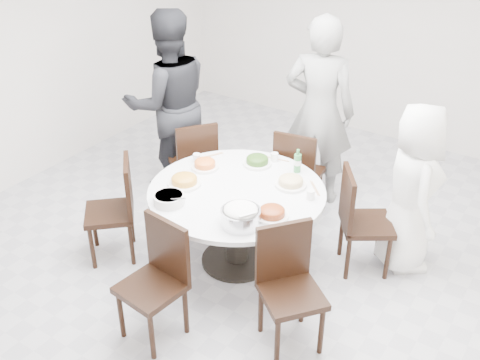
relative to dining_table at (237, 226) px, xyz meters
The scene contains 23 objects.
floor 0.50m from the dining_table, 56.85° to the left, with size 6.00×6.00×0.01m, color #B7B6BC.
wall_back 3.43m from the dining_table, 86.89° to the left, with size 6.00×0.01×2.80m, color silver.
wall_left 3.01m from the dining_table, behind, with size 0.01×6.00×2.80m, color silver.
dining_table is the anchor object (origin of this frame).
chair_ne 1.12m from the dining_table, 29.87° to the left, with size 0.42×0.42×0.95m, color black.
chair_n 1.03m from the dining_table, 86.46° to the left, with size 0.42×0.42×0.95m, color black.
chair_nw 1.13m from the dining_table, 147.62° to the left, with size 0.42×0.42×0.95m, color black.
chair_sw 1.13m from the dining_table, 151.38° to the right, with size 0.42×0.42×0.95m, color black.
chair_s 1.10m from the dining_table, 91.07° to the right, with size 0.42×0.42×0.95m, color black.
chair_se 1.06m from the dining_table, 34.10° to the right, with size 0.42×0.42×0.95m, color black.
diner_right 1.52m from the dining_table, 33.61° to the left, with size 0.74×0.48×1.51m, color white.
diner_middle 1.52m from the dining_table, 87.98° to the left, with size 0.71×0.47×1.95m, color black.
diner_left 1.65m from the dining_table, 150.92° to the left, with size 0.94×0.73×1.94m, color black.
dish_greens 0.63m from the dining_table, 100.99° to the left, with size 0.26×0.26×0.07m, color white.
dish_pale 0.62m from the dining_table, 41.17° to the left, with size 0.27×0.27×0.07m, color white.
dish_orange 0.62m from the dining_table, 160.99° to the left, with size 0.24×0.24×0.07m, color white.
dish_redbrown 0.64m from the dining_table, 23.01° to the right, with size 0.26×0.26×0.06m, color white.
dish_tofu 0.61m from the dining_table, 156.80° to the right, with size 0.28×0.28×0.07m, color white.
rice_bowl 0.68m from the dining_table, 52.71° to the right, with size 0.31×0.31×0.13m, color silver.
soup_bowl 0.72m from the dining_table, 125.25° to the right, with size 0.25×0.25×0.08m, color white.
beverage_bottle 0.79m from the dining_table, 64.00° to the left, with size 0.06×0.06×0.22m, color #327E3D.
tea_cups 0.75m from the dining_table, 88.70° to the left, with size 0.07×0.07×0.08m, color white.
chopsticks 0.74m from the dining_table, 86.58° to the left, with size 0.24×0.04×0.01m, color tan, non-canonical shape.
Camera 1 is at (2.08, -3.62, 3.17)m, focal length 42.00 mm.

